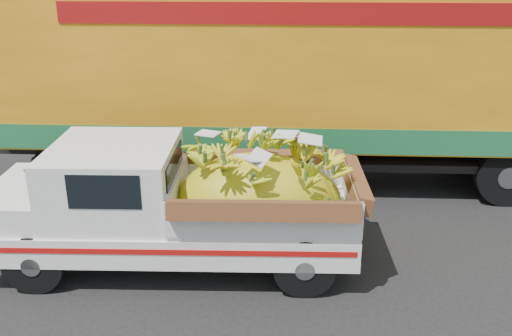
# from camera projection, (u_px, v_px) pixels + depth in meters

# --- Properties ---
(ground) EXTENTS (100.00, 100.00, 0.00)m
(ground) POSITION_uv_depth(u_px,v_px,m) (291.00, 277.00, 8.01)
(ground) COLOR black
(ground) RESTS_ON ground
(curb) EXTENTS (60.00, 0.25, 0.15)m
(curb) POSITION_uv_depth(u_px,v_px,m) (312.00, 138.00, 13.68)
(curb) COLOR gray
(curb) RESTS_ON ground
(sidewalk) EXTENTS (60.00, 4.00, 0.14)m
(sidewalk) POSITION_uv_depth(u_px,v_px,m) (316.00, 115.00, 15.62)
(sidewalk) COLOR gray
(sidewalk) RESTS_ON ground
(building_left) EXTENTS (18.00, 6.00, 5.00)m
(building_left) POSITION_uv_depth(u_px,v_px,m) (110.00, 1.00, 21.24)
(building_left) COLOR gray
(building_left) RESTS_ON ground
(pickup_truck) EXTENTS (5.30, 2.44, 1.80)m
(pickup_truck) POSITION_uv_depth(u_px,v_px,m) (201.00, 202.00, 8.06)
(pickup_truck) COLOR black
(pickup_truck) RESTS_ON ground
(semi_trailer) EXTENTS (12.04, 3.55, 3.80)m
(semi_trailer) POSITION_uv_depth(u_px,v_px,m) (312.00, 74.00, 10.68)
(semi_trailer) COLOR black
(semi_trailer) RESTS_ON ground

